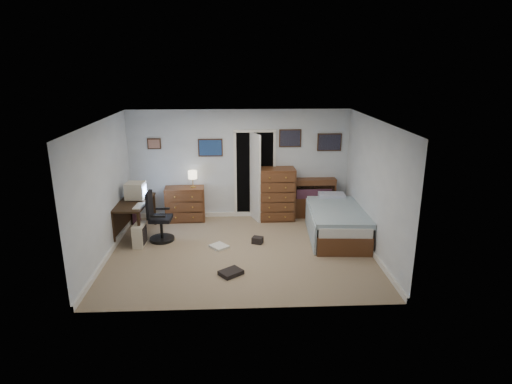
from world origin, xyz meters
TOP-DOWN VIEW (x-y plane):
  - floor at (0.00, 0.00)m, footprint 5.00×4.00m
  - computer_desk at (-2.29, 0.94)m, footprint 0.68×1.32m
  - crt_monitor at (-2.18, 1.08)m, footprint 0.41×0.38m
  - keyboard at (-2.02, 0.58)m, footprint 0.17×0.41m
  - pc_tower at (-2.00, 0.38)m, footprint 0.23×0.43m
  - office_chair at (-1.67, 0.62)m, footprint 0.52×0.52m
  - media_stack at (-2.32, 1.55)m, footprint 0.15×0.15m
  - low_dresser at (-1.25, 1.77)m, footprint 0.91×0.49m
  - table_lamp at (-1.05, 1.77)m, footprint 0.21×0.21m
  - doorway at (0.35, 2.27)m, footprint 0.96×1.12m
  - tall_dresser at (0.84, 1.75)m, footprint 0.84×0.51m
  - headboard_bookcase at (1.71, 1.86)m, footprint 1.03×0.28m
  - bed at (1.98, 0.69)m, footprint 1.23×2.14m
  - wall_posters at (0.57, 1.98)m, footprint 4.38×0.04m
  - floor_clutter at (-0.11, -0.29)m, footprint 1.10×1.65m

SIDE VIEW (x-z plane):
  - floor at x=0.00m, z-range -0.02..0.00m
  - floor_clutter at x=-0.11m, z-range -0.02..0.11m
  - pc_tower at x=-2.00m, z-range 0.00..0.45m
  - bed at x=1.98m, z-range -0.02..0.66m
  - media_stack at x=-2.32m, z-range 0.00..0.74m
  - low_dresser at x=-1.25m, z-range 0.00..0.78m
  - office_chair at x=-1.67m, z-range -0.12..0.91m
  - headboard_bookcase at x=1.71m, z-range 0.03..0.95m
  - computer_desk at x=-2.29m, z-range 0.20..0.94m
  - tall_dresser at x=0.84m, z-range 0.00..1.21m
  - keyboard at x=-2.02m, z-range 0.74..0.77m
  - crt_monitor at x=-2.18m, z-range 0.75..1.11m
  - doorway at x=0.35m, z-range -0.02..2.03m
  - table_lamp at x=-1.05m, z-range 0.87..1.25m
  - wall_posters at x=0.57m, z-range 1.45..2.05m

